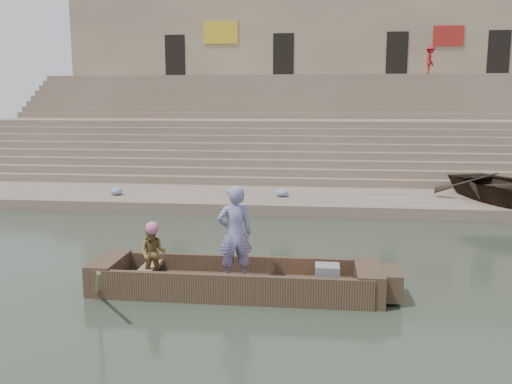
% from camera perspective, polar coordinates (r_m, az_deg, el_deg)
% --- Properties ---
extents(ground, '(120.00, 120.00, 0.00)m').
position_cam_1_polar(ground, '(11.31, 4.80, -9.38)').
color(ground, '#2C3629').
rests_on(ground, ground).
extents(lower_landing, '(32.00, 4.00, 0.40)m').
position_cam_1_polar(lower_landing, '(19.02, 5.62, -0.97)').
color(lower_landing, gray).
rests_on(lower_landing, ground).
extents(mid_landing, '(32.00, 3.00, 2.80)m').
position_cam_1_polar(mid_landing, '(26.30, 5.98, 4.59)').
color(mid_landing, gray).
rests_on(mid_landing, ground).
extents(upper_landing, '(32.00, 3.00, 5.20)m').
position_cam_1_polar(upper_landing, '(33.22, 6.17, 7.69)').
color(upper_landing, gray).
rests_on(upper_landing, ground).
extents(ghat_steps, '(32.00, 11.00, 5.20)m').
position_cam_1_polar(ghat_steps, '(27.95, 6.04, 5.70)').
color(ghat_steps, gray).
rests_on(ghat_steps, ground).
extents(building_wall, '(32.00, 5.07, 11.20)m').
position_cam_1_polar(building_wall, '(37.24, 6.32, 12.51)').
color(building_wall, tan).
rests_on(building_wall, ground).
extents(main_rowboat, '(5.00, 1.30, 0.22)m').
position_cam_1_polar(main_rowboat, '(10.59, -2.23, -10.07)').
color(main_rowboat, brown).
rests_on(main_rowboat, ground).
extents(rowboat_trim, '(6.04, 2.63, 1.79)m').
position_cam_1_polar(rowboat_trim, '(10.49, -1.09, -9.13)').
color(rowboat_trim, brown).
rests_on(rowboat_trim, ground).
extents(standing_man, '(0.80, 0.66, 1.88)m').
position_cam_1_polar(standing_man, '(10.35, -2.26, -4.45)').
color(standing_man, navy).
rests_on(standing_man, main_rowboat).
extents(rowing_man, '(0.57, 0.46, 1.12)m').
position_cam_1_polar(rowing_man, '(10.60, -10.90, -6.42)').
color(rowing_man, '#2B822B').
rests_on(rowing_man, main_rowboat).
extents(television, '(0.46, 0.42, 0.40)m').
position_cam_1_polar(television, '(10.38, 7.51, -8.76)').
color(television, gray).
rests_on(television, main_rowboat).
extents(beached_rowboat, '(5.09, 5.90, 1.03)m').
position_cam_1_polar(beached_rowboat, '(19.33, 25.42, 0.45)').
color(beached_rowboat, '#2D2116').
rests_on(beached_rowboat, lower_landing).
extents(pedestrian, '(0.98, 1.23, 1.67)m').
position_cam_1_polar(pedestrian, '(33.40, 18.05, 13.19)').
color(pedestrian, maroon).
rests_on(pedestrian, upper_landing).
extents(cloth_bundles, '(12.96, 2.05, 0.26)m').
position_cam_1_polar(cloth_bundles, '(18.97, 3.64, 0.05)').
color(cloth_bundles, '#3F5999').
rests_on(cloth_bundles, lower_landing).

